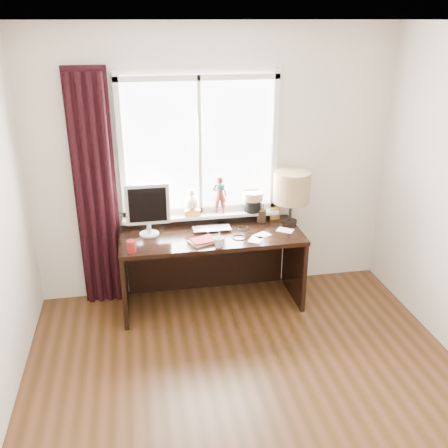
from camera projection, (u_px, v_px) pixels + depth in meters
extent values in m
cube|color=#502C18|center=(264.00, 423.00, 3.48)|extent=(3.50, 4.00, 0.00)
cube|color=white|center=(280.00, 21.00, 2.48)|extent=(3.50, 4.00, 0.00)
cube|color=beige|center=(215.00, 166.00, 4.80)|extent=(3.50, 0.00, 2.60)
imported|color=silver|center=(212.00, 229.00, 4.72)|extent=(0.36, 0.23, 0.03)
imported|color=white|center=(219.00, 242.00, 4.36)|extent=(0.13, 0.13, 0.10)
cylinder|color=maroon|center=(131.00, 246.00, 4.28)|extent=(0.08, 0.08, 0.10)
cube|color=white|center=(199.00, 146.00, 4.68)|extent=(1.40, 0.02, 1.30)
cube|color=silver|center=(201.00, 209.00, 4.90)|extent=(1.50, 0.05, 0.05)
cube|color=silver|center=(198.00, 78.00, 4.42)|extent=(1.50, 0.05, 0.05)
cube|color=silver|center=(121.00, 150.00, 4.54)|extent=(0.05, 0.05, 1.40)
cube|color=silver|center=(275.00, 143.00, 4.78)|extent=(0.05, 0.05, 1.40)
cube|color=silver|center=(200.00, 147.00, 4.66)|extent=(0.03, 0.05, 1.30)
cube|color=silver|center=(202.00, 215.00, 4.87)|extent=(1.52, 0.18, 0.03)
cylinder|color=maroon|center=(148.00, 204.00, 4.71)|extent=(0.15, 0.15, 0.27)
cube|color=gold|center=(192.00, 212.00, 4.82)|extent=(0.15, 0.12, 0.06)
sphere|color=beige|center=(192.00, 202.00, 4.78)|extent=(0.13, 0.13, 0.13)
sphere|color=beige|center=(192.00, 193.00, 4.75)|extent=(0.07, 0.07, 0.07)
imported|color=maroon|center=(220.00, 195.00, 4.81)|extent=(0.16, 0.13, 0.38)
cylinder|color=#1E4C51|center=(220.00, 187.00, 4.77)|extent=(0.11, 0.11, 0.05)
cylinder|color=black|center=(253.00, 205.00, 4.90)|extent=(0.16, 0.16, 0.12)
cylinder|color=#8C6B4C|center=(253.00, 196.00, 4.86)|extent=(0.20, 0.20, 0.08)
cube|color=black|center=(96.00, 192.00, 4.60)|extent=(0.38, 0.05, 2.25)
cylinder|color=black|center=(80.00, 197.00, 4.55)|extent=(0.06, 0.06, 2.20)
cylinder|color=black|center=(90.00, 196.00, 4.57)|extent=(0.06, 0.06, 2.20)
cylinder|color=black|center=(100.00, 196.00, 4.58)|extent=(0.06, 0.06, 2.20)
cylinder|color=black|center=(110.00, 195.00, 4.60)|extent=(0.06, 0.06, 2.20)
cube|color=black|center=(211.00, 236.00, 4.66)|extent=(1.70, 0.70, 0.04)
cube|color=black|center=(124.00, 279.00, 4.66)|extent=(0.04, 0.64, 0.71)
cube|color=black|center=(294.00, 264.00, 4.94)|extent=(0.04, 0.64, 0.71)
cube|color=black|center=(207.00, 256.00, 5.11)|extent=(1.60, 0.03, 0.71)
cylinder|color=beige|center=(149.00, 234.00, 4.63)|extent=(0.18, 0.18, 0.01)
cylinder|color=beige|center=(149.00, 228.00, 4.61)|extent=(0.04, 0.04, 0.10)
cube|color=beige|center=(147.00, 204.00, 4.52)|extent=(0.40, 0.04, 0.38)
cube|color=black|center=(148.00, 205.00, 4.50)|extent=(0.34, 0.01, 0.32)
cube|color=beige|center=(202.00, 241.00, 4.47)|extent=(0.27, 0.24, 0.02)
cube|color=maroon|center=(203.00, 240.00, 4.46)|extent=(0.24, 0.20, 0.01)
cylinder|color=black|center=(261.00, 216.00, 4.91)|extent=(0.09, 0.09, 0.12)
cylinder|color=black|center=(260.00, 211.00, 4.90)|extent=(0.01, 0.01, 0.22)
cylinder|color=black|center=(263.00, 213.00, 4.89)|extent=(0.01, 0.01, 0.19)
cylinder|color=black|center=(261.00, 209.00, 4.90)|extent=(0.01, 0.01, 0.25)
cylinder|color=black|center=(263.00, 213.00, 4.92)|extent=(0.01, 0.01, 0.17)
cube|color=gold|center=(275.00, 213.00, 4.96)|extent=(0.10, 0.02, 0.13)
cube|color=#996633|center=(275.00, 214.00, 4.95)|extent=(0.08, 0.01, 0.10)
cylinder|color=black|center=(290.00, 222.00, 4.89)|extent=(0.14, 0.14, 0.03)
cylinder|color=black|center=(290.00, 210.00, 4.84)|extent=(0.03, 0.03, 0.22)
cylinder|color=tan|center=(292.00, 187.00, 4.76)|extent=(0.35, 0.35, 0.30)
cube|color=white|center=(262.00, 235.00, 4.62)|extent=(0.19, 0.17, 0.00)
cube|color=white|center=(285.00, 230.00, 4.73)|extent=(0.19, 0.18, 0.00)
cube|color=white|center=(256.00, 240.00, 4.53)|extent=(0.17, 0.18, 0.00)
torus|color=black|center=(239.00, 238.00, 4.56)|extent=(0.18, 0.18, 0.01)
torus|color=black|center=(243.00, 229.00, 4.76)|extent=(0.13, 0.13, 0.01)
torus|color=black|center=(221.00, 223.00, 4.88)|extent=(0.14, 0.14, 0.01)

